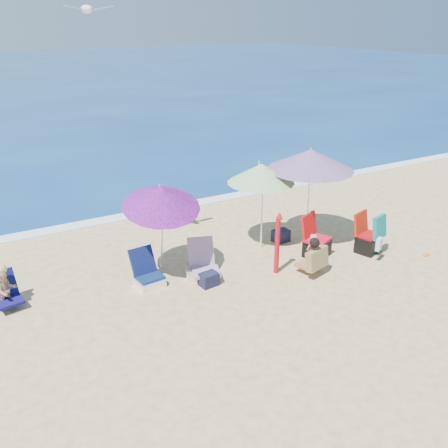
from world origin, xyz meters
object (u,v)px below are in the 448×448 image
umbrella_blue (161,197)px  person_left (6,289)px  furled_umbrella (278,240)px  seagull (87,9)px  camp_chair_left (316,244)px  umbrella_turquoise (311,160)px  person_center (313,255)px  chair_rainbow (201,267)px  camp_chair_right (369,239)px  umbrella_striped (261,173)px  chair_navy (148,276)px

umbrella_blue → person_left: (-3.18, 0.31, -1.44)m
furled_umbrella → person_left: size_ratio=1.62×
seagull → camp_chair_left: bearing=-25.1°
umbrella_turquoise → person_center: bearing=-122.8°
chair_rainbow → person_left: bearing=170.2°
chair_rainbow → umbrella_turquoise: bearing=6.4°
umbrella_blue → camp_chair_right: umbrella_blue is taller
umbrella_striped → umbrella_blue: bearing=-173.0°
furled_umbrella → camp_chair_left: furled_umbrella is taller
furled_umbrella → person_center: (0.67, -0.42, -0.35)m
umbrella_turquoise → umbrella_blue: bearing=179.9°
umbrella_turquoise → umbrella_striped: size_ratio=1.13×
chair_navy → camp_chair_right: (5.22, -1.13, 0.16)m
umbrella_striped → person_left: 6.02m
person_left → chair_navy: bearing=-10.0°
person_center → seagull: (-3.73, 2.70, 4.96)m
umbrella_striped → furled_umbrella: umbrella_striped is taller
furled_umbrella → camp_chair_right: furled_umbrella is taller
umbrella_blue → umbrella_striped: bearing=7.0°
furled_umbrella → seagull: (-3.05, 2.28, 4.61)m
camp_chair_right → person_left: bearing=168.5°
furled_umbrella → person_left: furled_umbrella is taller
furled_umbrella → umbrella_blue: bearing=154.7°
umbrella_turquoise → person_center: umbrella_turquoise is taller
umbrella_turquoise → chair_navy: (-4.31, -0.16, -1.92)m
umbrella_striped → camp_chair_right: 3.04m
umbrella_striped → person_left: bearing=-179.9°
camp_chair_left → chair_rainbow: bearing=170.9°
furled_umbrella → chair_navy: 2.89m
camp_chair_right → person_left: size_ratio=1.13×
furled_umbrella → camp_chair_right: 2.57m
umbrella_turquoise → person_center: 2.42m
camp_chair_right → umbrella_blue: bearing=164.7°
camp_chair_right → camp_chair_left: bearing=158.5°
umbrella_blue → furled_umbrella: bearing=-25.3°
umbrella_striped → seagull: (-3.49, 0.90, 3.54)m
chair_rainbow → person_center: size_ratio=1.08×
furled_umbrella → seagull: 5.98m
person_center → umbrella_blue: bearing=153.1°
umbrella_striped → umbrella_blue: (-2.66, -0.32, -0.03)m
chair_navy → camp_chair_left: size_ratio=0.75×
camp_chair_left → seagull: 7.01m
camp_chair_left → person_left: (-6.69, 1.12, 0.10)m
person_center → camp_chair_right: bearing=5.4°
furled_umbrella → camp_chair_right: bearing=-5.5°
furled_umbrella → person_left: (-5.40, 1.36, -0.39)m
umbrella_blue → chair_navy: bearing=-160.6°
chair_rainbow → person_left: 3.94m
chair_navy → chair_rainbow: 1.18m
umbrella_striped → chair_rainbow: size_ratio=2.17×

